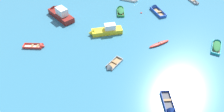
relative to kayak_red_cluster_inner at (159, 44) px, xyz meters
The scene contains 12 objects.
kayak_red_cluster_inner is the anchor object (origin of this frame).
rowboat_blue_midfield_left 10.76m from the kayak_red_cluster_inner, 72.39° to the left, with size 2.02×4.61×1.32m.
rowboat_grey_foreground_center 8.99m from the kayak_red_cluster_inner, 158.27° to the right, with size 2.96×2.78×1.01m.
rowboat_turquoise_midfield_right 8.74m from the kayak_red_cluster_inner, 14.11° to the right, with size 3.18×3.65×1.15m.
rowboat_white_outer_left 14.91m from the kayak_red_cluster_inner, 89.42° to the left, with size 3.89×3.15×1.18m.
motor_launch_yellow_near_right 9.02m from the kayak_red_cluster_inner, 149.16° to the left, with size 5.61×1.56×1.90m.
rowboat_deep_blue_cluster_outer 11.45m from the kayak_red_cluster_inner, 106.12° to the right, with size 1.54×3.38×1.00m.
motor_launch_maroon_far_left 18.92m from the kayak_red_cluster_inner, 142.45° to the left, with size 5.00×6.79×2.50m.
rowboat_red_back_row_center 18.55m from the kayak_red_cluster_inner, behind, with size 3.44×1.78×0.95m.
rowboat_green_back_row_left 11.71m from the kayak_red_cluster_inner, 107.39° to the left, with size 1.90×3.76×1.18m.
rowboat_grey_outer_right 16.67m from the kayak_red_cluster_inner, 41.91° to the left, with size 1.25×2.89×0.84m.
mooring_buoy_between_boats_left 9.70m from the kayak_red_cluster_inner, 88.47° to the left, with size 0.38×0.38×0.38m, color red.
Camera 1 is at (-4.19, 2.83, 19.11)m, focal length 31.19 mm.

